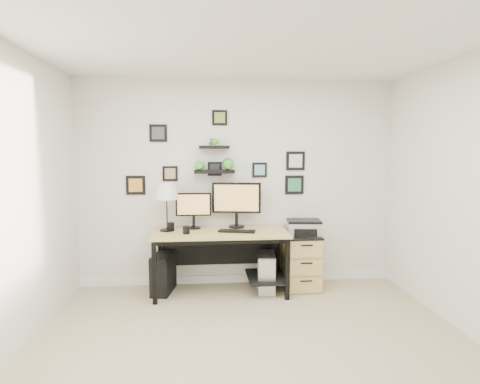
{
  "coord_description": "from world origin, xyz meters",
  "views": [
    {
      "loc": [
        -0.42,
        -3.06,
        1.74
      ],
      "look_at": [
        0.01,
        1.83,
        1.2
      ],
      "focal_mm": 30.0,
      "sensor_mm": 36.0,
      "label": 1
    }
  ],
  "objects": [
    {
      "name": "room",
      "position": [
        0.0,
        1.98,
        0.05
      ],
      "size": [
        4.0,
        4.0,
        4.0
      ],
      "color": "tan",
      "rests_on": "ground"
    },
    {
      "name": "desk",
      "position": [
        -0.2,
        1.67,
        0.63
      ],
      "size": [
        1.6,
        0.7,
        0.75
      ],
      "color": "tan",
      "rests_on": "ground"
    },
    {
      "name": "monitor_left",
      "position": [
        -0.56,
        1.83,
        1.01
      ],
      "size": [
        0.43,
        0.17,
        0.44
      ],
      "color": "black",
      "rests_on": "desk"
    },
    {
      "name": "monitor_right",
      "position": [
        -0.03,
        1.86,
        1.09
      ],
      "size": [
        0.61,
        0.22,
        0.56
      ],
      "color": "black",
      "rests_on": "desk"
    },
    {
      "name": "keyboard",
      "position": [
        -0.05,
        1.58,
        0.76
      ],
      "size": [
        0.45,
        0.24,
        0.02
      ],
      "primitive_type": "cube",
      "rotation": [
        0.0,
        0.0,
        -0.25
      ],
      "color": "black",
      "rests_on": "desk"
    },
    {
      "name": "mouse",
      "position": [
        0.13,
        1.54,
        0.76
      ],
      "size": [
        0.08,
        0.1,
        0.03
      ],
      "primitive_type": "cube",
      "rotation": [
        0.0,
        0.0,
        -0.21
      ],
      "color": "black",
      "rests_on": "desk"
    },
    {
      "name": "table_lamp",
      "position": [
        -0.87,
        1.73,
        1.22
      ],
      "size": [
        0.29,
        0.29,
        0.58
      ],
      "color": "black",
      "rests_on": "desk"
    },
    {
      "name": "mug",
      "position": [
        -0.64,
        1.54,
        0.8
      ],
      "size": [
        0.08,
        0.08,
        0.09
      ],
      "primitive_type": "cylinder",
      "color": "black",
      "rests_on": "desk"
    },
    {
      "name": "pen_cup",
      "position": [
        -0.83,
        1.75,
        0.8
      ],
      "size": [
        0.08,
        0.08,
        0.1
      ],
      "primitive_type": "cylinder",
      "color": "black",
      "rests_on": "desk"
    },
    {
      "name": "pc_tower_black",
      "position": [
        -0.93,
        1.71,
        0.23
      ],
      "size": [
        0.29,
        0.5,
        0.47
      ],
      "primitive_type": "cube",
      "rotation": [
        0.0,
        0.0,
        -0.17
      ],
      "color": "black",
      "rests_on": "ground"
    },
    {
      "name": "pc_tower_grey",
      "position": [
        0.32,
        1.65,
        0.23
      ],
      "size": [
        0.25,
        0.48,
        0.46
      ],
      "color": "gray",
      "rests_on": "ground"
    },
    {
      "name": "file_cabinet",
      "position": [
        0.77,
        1.72,
        0.34
      ],
      "size": [
        0.43,
        0.53,
        0.67
      ],
      "color": "tan",
      "rests_on": "ground"
    },
    {
      "name": "printer",
      "position": [
        0.8,
        1.73,
        0.76
      ],
      "size": [
        0.44,
        0.37,
        0.18
      ],
      "color": "silver",
      "rests_on": "file_cabinet"
    },
    {
      "name": "wall_decor",
      "position": [
        -0.26,
        1.93,
        1.61
      ],
      "size": [
        2.25,
        0.18,
        1.06
      ],
      "color": "black",
      "rests_on": "ground"
    }
  ]
}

